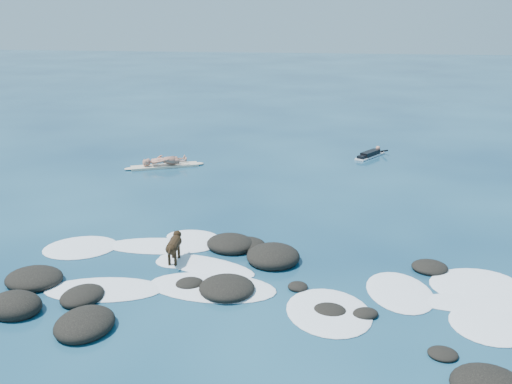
# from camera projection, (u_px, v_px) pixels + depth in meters

# --- Properties ---
(ground) EXTENTS (160.00, 160.00, 0.00)m
(ground) POSITION_uv_depth(u_px,v_px,m) (244.00, 270.00, 15.22)
(ground) COLOR #0A2642
(ground) RESTS_ON ground
(reef_rocks) EXTENTS (13.42, 7.62, 0.59)m
(reef_rocks) POSITION_uv_depth(u_px,v_px,m) (191.00, 289.00, 13.92)
(reef_rocks) COLOR black
(reef_rocks) RESTS_ON ground
(breaking_foam) EXTENTS (13.76, 6.00, 0.12)m
(breaking_foam) POSITION_uv_depth(u_px,v_px,m) (272.00, 280.00, 14.61)
(breaking_foam) COLOR white
(breaking_foam) RESTS_ON ground
(standing_surfer_rig) EXTENTS (3.32, 1.77, 2.00)m
(standing_surfer_rig) POSITION_uv_depth(u_px,v_px,m) (164.00, 150.00, 24.86)
(standing_surfer_rig) COLOR beige
(standing_surfer_rig) RESTS_ON ground
(paddling_surfer_rig) EXTENTS (1.60, 2.10, 0.39)m
(paddling_surfer_rig) POSITION_uv_depth(u_px,v_px,m) (371.00, 154.00, 26.84)
(paddling_surfer_rig) COLOR white
(paddling_surfer_rig) RESTS_ON ground
(dog) EXTENTS (0.36, 1.27, 0.80)m
(dog) POSITION_uv_depth(u_px,v_px,m) (174.00, 244.00, 15.51)
(dog) COLOR black
(dog) RESTS_ON ground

